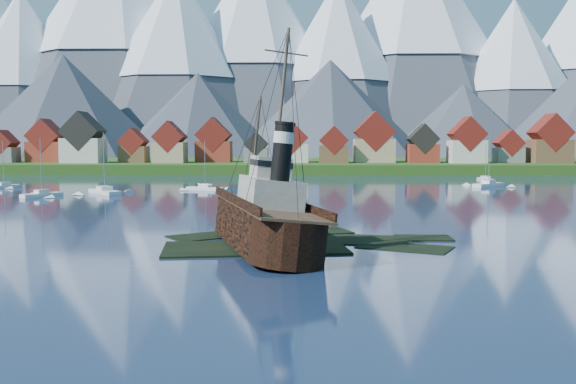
{
  "coord_description": "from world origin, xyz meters",
  "views": [
    {
      "loc": [
        1.76,
        -64.85,
        10.83
      ],
      "look_at": [
        0.1,
        6.0,
        5.0
      ],
      "focal_mm": 40.0,
      "sensor_mm": 36.0,
      "label": 1
    }
  ],
  "objects_px": {
    "sailboat_c": "(205,189)",
    "sailboat_f": "(4,187)",
    "sailboat_d": "(489,185)",
    "sailboat_b": "(42,195)",
    "sailboat_e": "(485,180)",
    "sailboat_a": "(105,192)",
    "tugboat_wreck": "(263,218)"
  },
  "relations": [
    {
      "from": "tugboat_wreck",
      "to": "sailboat_e",
      "type": "height_order",
      "value": "tugboat_wreck"
    },
    {
      "from": "sailboat_d",
      "to": "sailboat_e",
      "type": "relative_size",
      "value": 1.27
    },
    {
      "from": "tugboat_wreck",
      "to": "sailboat_f",
      "type": "distance_m",
      "value": 98.79
    },
    {
      "from": "sailboat_c",
      "to": "sailboat_e",
      "type": "distance_m",
      "value": 76.59
    },
    {
      "from": "sailboat_b",
      "to": "sailboat_d",
      "type": "xyz_separation_m",
      "value": [
        92.07,
        28.62,
        0.03
      ]
    },
    {
      "from": "sailboat_d",
      "to": "sailboat_f",
      "type": "distance_m",
      "value": 109.64
    },
    {
      "from": "sailboat_c",
      "to": "sailboat_b",
      "type": "bearing_deg",
      "value": 142.91
    },
    {
      "from": "tugboat_wreck",
      "to": "sailboat_a",
      "type": "relative_size",
      "value": 2.24
    },
    {
      "from": "sailboat_d",
      "to": "sailboat_e",
      "type": "height_order",
      "value": "sailboat_d"
    },
    {
      "from": "sailboat_c",
      "to": "sailboat_e",
      "type": "xyz_separation_m",
      "value": [
        68.92,
        33.41,
        -0.02
      ]
    },
    {
      "from": "sailboat_c",
      "to": "sailboat_d",
      "type": "bearing_deg",
      "value": -56.84
    },
    {
      "from": "sailboat_a",
      "to": "sailboat_c",
      "type": "xyz_separation_m",
      "value": [
        18.66,
        9.61,
        -0.04
      ]
    },
    {
      "from": "sailboat_e",
      "to": "tugboat_wreck",
      "type": "bearing_deg",
      "value": -115.96
    },
    {
      "from": "sailboat_d",
      "to": "sailboat_f",
      "type": "bearing_deg",
      "value": -127.02
    },
    {
      "from": "sailboat_b",
      "to": "tugboat_wreck",
      "type": "bearing_deg",
      "value": -14.78
    },
    {
      "from": "sailboat_e",
      "to": "sailboat_f",
      "type": "xyz_separation_m",
      "value": [
        -114.69,
        -28.52,
        0.04
      ]
    },
    {
      "from": "sailboat_b",
      "to": "sailboat_d",
      "type": "bearing_deg",
      "value": 52.96
    },
    {
      "from": "sailboat_f",
      "to": "sailboat_a",
      "type": "bearing_deg",
      "value": 8.37
    },
    {
      "from": "sailboat_d",
      "to": "sailboat_a",
      "type": "bearing_deg",
      "value": -116.03
    },
    {
      "from": "sailboat_c",
      "to": "sailboat_d",
      "type": "distance_m",
      "value": 64.75
    },
    {
      "from": "sailboat_b",
      "to": "sailboat_e",
      "type": "xyz_separation_m",
      "value": [
        97.35,
        50.08,
        -0.05
      ]
    },
    {
      "from": "sailboat_c",
      "to": "sailboat_f",
      "type": "height_order",
      "value": "sailboat_f"
    },
    {
      "from": "sailboat_b",
      "to": "sailboat_c",
      "type": "bearing_deg",
      "value": 66.07
    },
    {
      "from": "tugboat_wreck",
      "to": "sailboat_a",
      "type": "distance_m",
      "value": 71.38
    },
    {
      "from": "sailboat_b",
      "to": "sailboat_f",
      "type": "xyz_separation_m",
      "value": [
        -17.34,
        21.56,
        -0.01
      ]
    },
    {
      "from": "sailboat_e",
      "to": "sailboat_f",
      "type": "height_order",
      "value": "sailboat_f"
    },
    {
      "from": "sailboat_b",
      "to": "sailboat_c",
      "type": "relative_size",
      "value": 1.06
    },
    {
      "from": "tugboat_wreck",
      "to": "sailboat_c",
      "type": "bearing_deg",
      "value": 87.19
    },
    {
      "from": "tugboat_wreck",
      "to": "sailboat_f",
      "type": "xyz_separation_m",
      "value": [
        -62.58,
        76.39,
        -2.59
      ]
    },
    {
      "from": "tugboat_wreck",
      "to": "sailboat_b",
      "type": "relative_size",
      "value": 2.46
    },
    {
      "from": "sailboat_d",
      "to": "sailboat_b",
      "type": "bearing_deg",
      "value": -113.44
    },
    {
      "from": "tugboat_wreck",
      "to": "sailboat_d",
      "type": "xyz_separation_m",
      "value": [
        46.83,
        83.45,
        -2.55
      ]
    }
  ]
}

